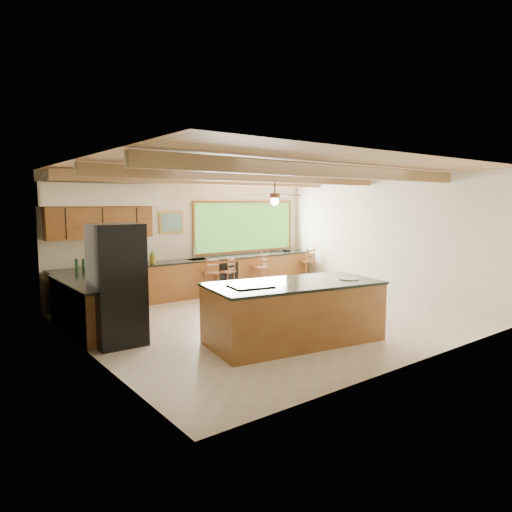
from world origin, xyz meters
TOP-DOWN VIEW (x-y plane):
  - ground at (0.00, 0.00)m, footprint 7.20×7.20m
  - room_shell at (-0.17, 0.65)m, footprint 7.27×6.54m
  - counter_run at (-0.82, 2.52)m, footprint 7.12×3.10m
  - island at (-0.65, -1.40)m, footprint 3.10×1.85m
  - refrigerator at (-3.05, 0.25)m, footprint 0.80×0.78m
  - bar_stool_a at (0.10, 2.39)m, footprint 0.47×0.47m
  - bar_stool_b at (0.54, 2.40)m, footprint 0.48×0.48m
  - bar_stool_c at (1.57, 2.35)m, footprint 0.48×0.48m
  - bar_stool_d at (3.30, 2.39)m, footprint 0.39×0.39m

SIDE VIEW (x-z plane):
  - ground at x=0.00m, z-range 0.00..0.00m
  - counter_run at x=-0.82m, z-range -0.16..1.09m
  - island at x=-0.65m, z-range -0.01..1.03m
  - bar_stool_b at x=0.54m, z-range 0.09..1.12m
  - bar_stool_a at x=0.10m, z-range 0.10..1.14m
  - bar_stool_c at x=1.57m, z-range 0.10..1.17m
  - bar_stool_d at x=3.30m, z-range 0.10..1.19m
  - refrigerator at x=-3.05m, z-range 0.00..2.00m
  - room_shell at x=-0.17m, z-range 0.70..3.72m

